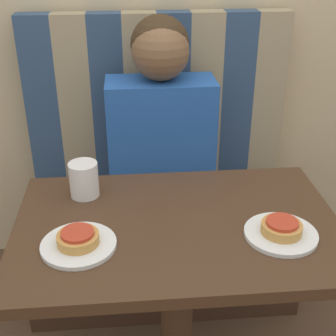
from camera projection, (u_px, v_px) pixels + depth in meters
name	position (u px, v px, depth m)	size (l,w,h in m)	color
booth_seat	(162.00, 239.00, 2.11)	(1.12, 0.56, 0.47)	#382319
booth_backrest	(157.00, 97.00, 2.04)	(1.12, 0.09, 0.72)	navy
dining_table	(177.00, 256.00, 1.38)	(0.92, 0.60, 0.74)	#422B1C
person	(161.00, 112.00, 1.83)	(0.42, 0.24, 0.74)	#2356B2
plate_left	(79.00, 245.00, 1.22)	(0.20, 0.20, 0.01)	white
plate_right	(281.00, 234.00, 1.26)	(0.20, 0.20, 0.01)	white
pizza_left	(78.00, 238.00, 1.21)	(0.11, 0.11, 0.04)	#C68E47
pizza_right	(282.00, 227.00, 1.25)	(0.11, 0.11, 0.04)	#C68E47
drinking_cup	(84.00, 179.00, 1.43)	(0.09, 0.09, 0.11)	silver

